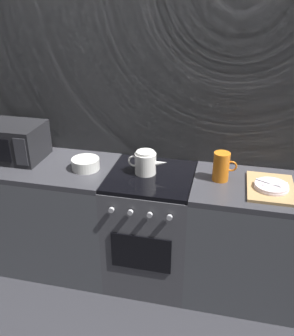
% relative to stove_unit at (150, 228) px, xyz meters
% --- Properties ---
extents(ground_plane, '(8.00, 8.00, 0.00)m').
position_rel_stove_unit_xyz_m(ground_plane, '(0.00, 0.00, -0.45)').
color(ground_plane, '#2D2D33').
extents(back_wall, '(3.60, 0.05, 2.40)m').
position_rel_stove_unit_xyz_m(back_wall, '(0.00, 0.32, 0.75)').
color(back_wall, gray).
rests_on(back_wall, ground_plane).
extents(counter_left, '(1.20, 0.60, 0.90)m').
position_rel_stove_unit_xyz_m(counter_left, '(-0.90, 0.00, 0.00)').
color(counter_left, '#515459').
rests_on(counter_left, ground_plane).
extents(stove_unit, '(0.60, 0.63, 0.90)m').
position_rel_stove_unit_xyz_m(stove_unit, '(0.00, 0.00, 0.00)').
color(stove_unit, '#4C4C51').
rests_on(stove_unit, ground_plane).
extents(counter_right, '(1.20, 0.60, 0.90)m').
position_rel_stove_unit_xyz_m(counter_right, '(0.90, 0.00, 0.00)').
color(counter_right, '#515459').
rests_on(counter_right, ground_plane).
extents(microwave, '(0.46, 0.35, 0.27)m').
position_rel_stove_unit_xyz_m(microwave, '(-1.08, 0.05, 0.59)').
color(microwave, black).
rests_on(microwave, counter_left).
extents(kettle, '(0.28, 0.15, 0.17)m').
position_rel_stove_unit_xyz_m(kettle, '(-0.04, 0.02, 0.53)').
color(kettle, white).
rests_on(kettle, stove_unit).
extents(mixing_bowl, '(0.20, 0.20, 0.08)m').
position_rel_stove_unit_xyz_m(mixing_bowl, '(-0.48, -0.01, 0.49)').
color(mixing_bowl, silver).
rests_on(mixing_bowl, counter_left).
extents(pitcher, '(0.16, 0.11, 0.20)m').
position_rel_stove_unit_xyz_m(pitcher, '(0.48, 0.04, 0.55)').
color(pitcher, orange).
rests_on(pitcher, counter_right).
extents(dish_pile, '(0.30, 0.40, 0.06)m').
position_rel_stove_unit_xyz_m(dish_pile, '(0.80, -0.03, 0.47)').
color(dish_pile, tan).
rests_on(dish_pile, counter_right).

